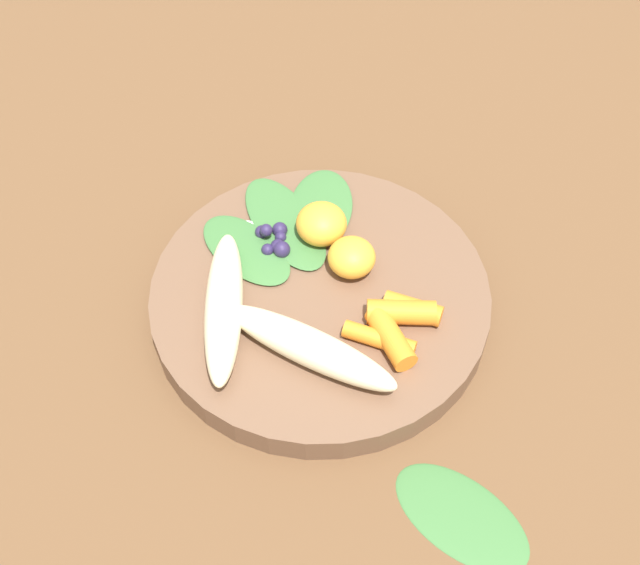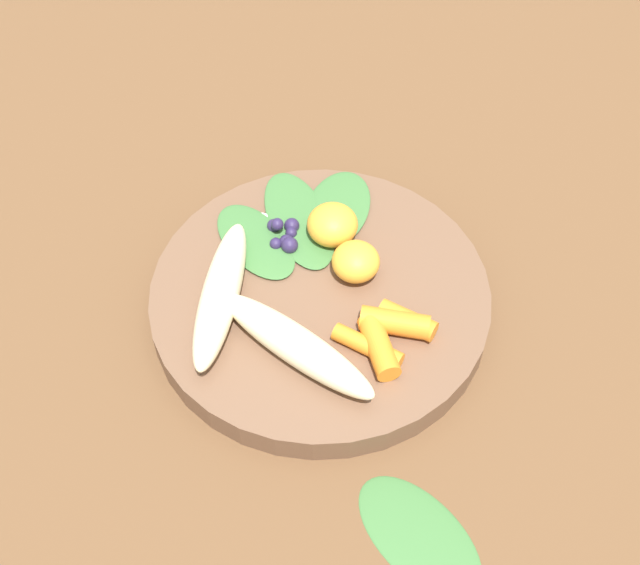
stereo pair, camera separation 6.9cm
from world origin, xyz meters
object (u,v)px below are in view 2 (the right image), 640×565
Objects in this scene: banana_peeled_right at (221,294)px; kale_leaf_stray at (419,534)px; banana_peeled_left at (296,345)px; orange_segment_near at (332,225)px; bowl at (320,299)px.

banana_peeled_right is 0.24m from kale_leaf_stray.
orange_segment_near is (0.09, 0.09, 0.00)m from banana_peeled_left.
bowl is 1.89× the size of banana_peeled_left.
bowl is 0.07m from banana_peeled_left.
bowl is 0.21m from kale_leaf_stray.
bowl is 2.61× the size of kale_leaf_stray.
banana_peeled_left reaches higher than bowl.
orange_segment_near is (0.04, 0.04, 0.03)m from bowl.
banana_peeled_right is 1.38× the size of kale_leaf_stray.
orange_segment_near reaches higher than kale_leaf_stray.
banana_peeled_left is 1.00× the size of banana_peeled_right.
banana_peeled_left is 0.17m from kale_leaf_stray.
bowl is at bearing -131.88° from orange_segment_near.
kale_leaf_stray is at bearing -18.18° from banana_peeled_left.
orange_segment_near reaches higher than banana_peeled_left.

